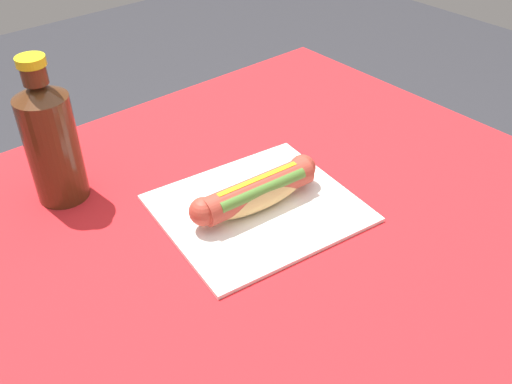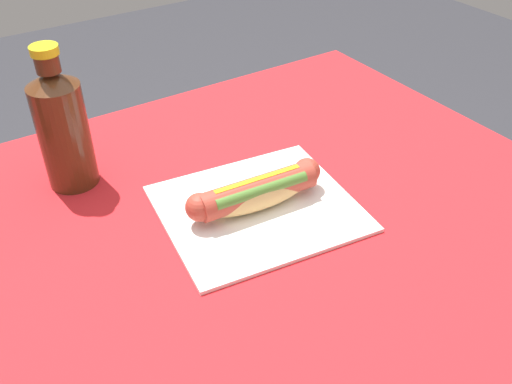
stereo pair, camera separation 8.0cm
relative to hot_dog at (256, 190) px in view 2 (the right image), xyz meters
name	(u,v)px [view 2 (the right image)]	position (x,y,z in m)	size (l,w,h in m)	color
dining_table	(230,295)	(0.05, 0.00, -0.18)	(1.06, 0.79, 0.75)	brown
paper_wrapper	(256,207)	(0.00, 0.00, -0.03)	(0.27, 0.24, 0.01)	white
hot_dog	(256,190)	(0.00, 0.00, 0.00)	(0.22, 0.06, 0.05)	#DBB26B
soda_bottle	(63,127)	(0.20, -0.21, 0.06)	(0.08, 0.08, 0.22)	#4C2814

